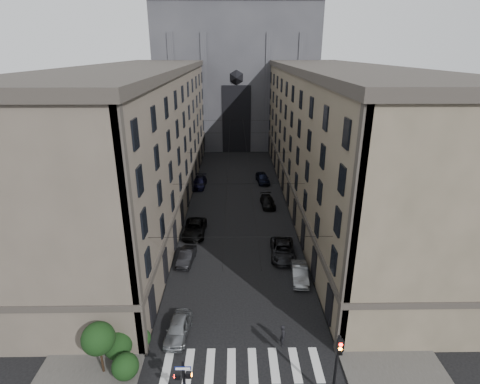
{
  "coord_description": "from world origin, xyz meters",
  "views": [
    {
      "loc": [
        -0.45,
        -15.22,
        20.74
      ],
      "look_at": [
        -0.02,
        13.65,
        9.76
      ],
      "focal_mm": 28.0,
      "sensor_mm": 36.0,
      "label": 1
    }
  ],
  "objects_px": {
    "car_right_midfar": "(268,202)",
    "gothic_tower": "(236,64)",
    "pedestrian": "(283,335)",
    "car_right_near": "(300,274)",
    "car_right_far": "(263,178)",
    "car_left_midnear": "(186,257)",
    "car_right_midnear": "(283,250)",
    "pedestrian_signal_left": "(184,382)",
    "car_left_midfar": "(195,229)",
    "car_left_far": "(199,182)",
    "car_left_near": "(178,328)",
    "traffic_light_right": "(337,362)"
  },
  "relations": [
    {
      "from": "car_left_midfar",
      "to": "car_left_far",
      "type": "bearing_deg",
      "value": 94.8
    },
    {
      "from": "traffic_light_right",
      "to": "pedestrian",
      "type": "relative_size",
      "value": 2.88
    },
    {
      "from": "gothic_tower",
      "to": "car_left_far",
      "type": "height_order",
      "value": "gothic_tower"
    },
    {
      "from": "car_right_midnear",
      "to": "car_right_midfar",
      "type": "xyz_separation_m",
      "value": [
        -0.44,
        13.83,
        -0.1
      ]
    },
    {
      "from": "car_right_near",
      "to": "traffic_light_right",
      "type": "bearing_deg",
      "value": -86.21
    },
    {
      "from": "car_left_midnear",
      "to": "car_right_near",
      "type": "relative_size",
      "value": 0.96
    },
    {
      "from": "car_right_midnear",
      "to": "pedestrian",
      "type": "height_order",
      "value": "pedestrian"
    },
    {
      "from": "car_left_far",
      "to": "car_left_near",
      "type": "bearing_deg",
      "value": -84.49
    },
    {
      "from": "gothic_tower",
      "to": "car_left_near",
      "type": "distance_m",
      "value": 69.28
    },
    {
      "from": "car_left_near",
      "to": "car_right_midnear",
      "type": "distance_m",
      "value": 15.16
    },
    {
      "from": "gothic_tower",
      "to": "car_left_midnear",
      "type": "xyz_separation_m",
      "value": [
        -5.5,
        -56.25,
        -17.13
      ]
    },
    {
      "from": "car_left_midfar",
      "to": "car_left_far",
      "type": "xyz_separation_m",
      "value": [
        -0.91,
        16.7,
        -0.01
      ]
    },
    {
      "from": "car_left_midnear",
      "to": "car_right_midnear",
      "type": "xyz_separation_m",
      "value": [
        10.15,
        1.1,
        0.1
      ]
    },
    {
      "from": "car_right_near",
      "to": "car_right_midfar",
      "type": "height_order",
      "value": "car_right_near"
    },
    {
      "from": "car_right_midfar",
      "to": "gothic_tower",
      "type": "bearing_deg",
      "value": 92.35
    },
    {
      "from": "car_right_midnear",
      "to": "car_right_far",
      "type": "relative_size",
      "value": 1.16
    },
    {
      "from": "car_right_midnear",
      "to": "car_right_far",
      "type": "xyz_separation_m",
      "value": [
        -0.44,
        23.97,
        0.04
      ]
    },
    {
      "from": "car_left_far",
      "to": "car_right_far",
      "type": "distance_m",
      "value": 10.59
    },
    {
      "from": "gothic_tower",
      "to": "car_right_midnear",
      "type": "bearing_deg",
      "value": -85.19
    },
    {
      "from": "car_left_far",
      "to": "pedestrian",
      "type": "xyz_separation_m",
      "value": [
        9.28,
        -34.87,
        0.15
      ]
    },
    {
      "from": "pedestrian",
      "to": "car_left_far",
      "type": "bearing_deg",
      "value": 23.88
    },
    {
      "from": "pedestrian_signal_left",
      "to": "car_left_far",
      "type": "height_order",
      "value": "pedestrian_signal_left"
    },
    {
      "from": "traffic_light_right",
      "to": "car_right_midnear",
      "type": "relative_size",
      "value": 0.95
    },
    {
      "from": "car_left_far",
      "to": "car_right_far",
      "type": "height_order",
      "value": "car_right_far"
    },
    {
      "from": "gothic_tower",
      "to": "car_right_midnear",
      "type": "relative_size",
      "value": 10.61
    },
    {
      "from": "car_left_near",
      "to": "car_left_midfar",
      "type": "xyz_separation_m",
      "value": [
        -0.42,
        17.06,
        0.06
      ]
    },
    {
      "from": "gothic_tower",
      "to": "car_right_near",
      "type": "relative_size",
      "value": 13.8
    },
    {
      "from": "car_left_midnear",
      "to": "car_right_far",
      "type": "distance_m",
      "value": 26.87
    },
    {
      "from": "car_left_midfar",
      "to": "car_right_midnear",
      "type": "distance_m",
      "value": 11.24
    },
    {
      "from": "car_right_near",
      "to": "car_right_midnear",
      "type": "height_order",
      "value": "car_right_midnear"
    },
    {
      "from": "car_left_far",
      "to": "car_right_midnear",
      "type": "relative_size",
      "value": 0.95
    },
    {
      "from": "car_left_midnear",
      "to": "car_right_midfar",
      "type": "height_order",
      "value": "car_left_midnear"
    },
    {
      "from": "car_left_midfar",
      "to": "car_right_far",
      "type": "height_order",
      "value": "car_right_far"
    },
    {
      "from": "pedestrian_signal_left",
      "to": "car_left_midfar",
      "type": "xyz_separation_m",
      "value": [
        -1.77,
        23.56,
        -1.56
      ]
    },
    {
      "from": "car_right_near",
      "to": "car_left_midfar",
      "type": "bearing_deg",
      "value": 143.16
    },
    {
      "from": "car_right_far",
      "to": "car_left_midfar",
      "type": "bearing_deg",
      "value": -123.35
    },
    {
      "from": "gothic_tower",
      "to": "car_right_near",
      "type": "bearing_deg",
      "value": -84.49
    },
    {
      "from": "traffic_light_right",
      "to": "car_right_far",
      "type": "distance_m",
      "value": 41.95
    },
    {
      "from": "gothic_tower",
      "to": "car_right_midfar",
      "type": "relative_size",
      "value": 12.8
    },
    {
      "from": "traffic_light_right",
      "to": "car_left_midnear",
      "type": "bearing_deg",
      "value": 123.48
    },
    {
      "from": "car_right_far",
      "to": "car_right_midfar",
      "type": "bearing_deg",
      "value": -96.47
    },
    {
      "from": "traffic_light_right",
      "to": "car_left_midnear",
      "type": "xyz_separation_m",
      "value": [
        -11.1,
        16.79,
        -2.62
      ]
    },
    {
      "from": "car_right_midfar",
      "to": "pedestrian",
      "type": "xyz_separation_m",
      "value": [
        -1.12,
        -26.74,
        0.25
      ]
    },
    {
      "from": "car_left_near",
      "to": "car_right_midfar",
      "type": "height_order",
      "value": "car_left_near"
    },
    {
      "from": "car_left_midfar",
      "to": "car_right_midnear",
      "type": "xyz_separation_m",
      "value": [
        9.93,
        -5.25,
        -0.0
      ]
    },
    {
      "from": "car_left_midnear",
      "to": "car_right_midfar",
      "type": "xyz_separation_m",
      "value": [
        9.7,
        14.93,
        -0.01
      ]
    },
    {
      "from": "gothic_tower",
      "to": "car_left_midfar",
      "type": "distance_m",
      "value": 52.99
    },
    {
      "from": "pedestrian_signal_left",
      "to": "car_left_near",
      "type": "relative_size",
      "value": 0.97
    },
    {
      "from": "car_right_near",
      "to": "pedestrian",
      "type": "height_order",
      "value": "pedestrian"
    },
    {
      "from": "car_left_near",
      "to": "car_left_far",
      "type": "bearing_deg",
      "value": 97.93
    }
  ]
}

